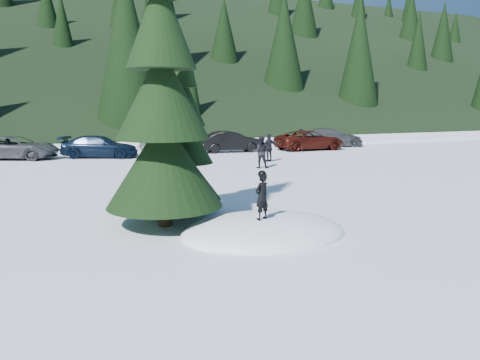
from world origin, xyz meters
name	(u,v)px	position (x,y,z in m)	size (l,w,h in m)	color
ground	(264,233)	(0.00, 0.00, 0.00)	(200.00, 200.00, 0.00)	white
snow_mound	(264,233)	(0.00, 0.00, 0.00)	(4.48, 3.52, 0.96)	white
forest_hillside	(82,31)	(0.00, 54.00, 12.50)	(200.00, 60.00, 25.00)	black
spruce_tall	(162,106)	(-2.20, 1.80, 3.32)	(3.20, 3.20, 8.60)	black
spruce_short	(185,145)	(-1.20, 3.20, 2.10)	(2.20, 2.20, 5.37)	black
child_skier	(262,196)	(-0.23, -0.33, 1.07)	(0.43, 0.28, 1.18)	black
adult_0	(261,152)	(5.25, 11.43, 0.85)	(0.82, 0.64, 1.69)	black
adult_1	(269,148)	(6.88, 13.75, 0.82)	(0.96, 0.40, 1.63)	black
car_2	(16,148)	(-6.88, 20.78, 0.70)	(2.34, 5.07, 1.41)	#43464A
car_3	(100,147)	(-2.05, 19.70, 0.69)	(1.92, 4.73, 1.37)	black
car_4	(171,141)	(3.02, 21.49, 0.75)	(1.77, 4.41, 1.50)	gray
car_5	(231,142)	(6.83, 19.67, 0.73)	(1.55, 4.44, 1.46)	black
car_6	(310,140)	(12.72, 18.92, 0.71)	(2.35, 5.10, 1.42)	#3E110B
car_7	(331,137)	(15.73, 20.65, 0.72)	(2.02, 4.98, 1.44)	#414447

